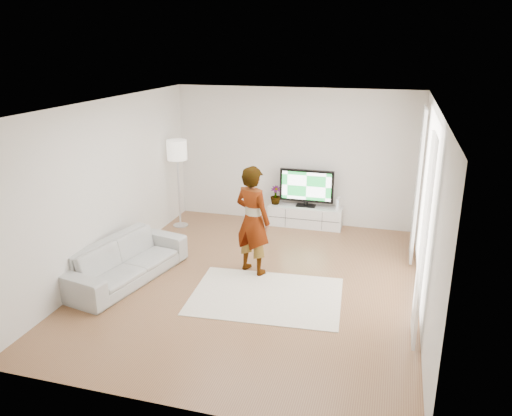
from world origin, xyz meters
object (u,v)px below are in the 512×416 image
(television, at_px, (307,187))
(floor_lamp, at_px, (177,154))
(media_console, at_px, (305,216))
(player, at_px, (253,220))
(rug, at_px, (266,296))
(sofa, at_px, (126,260))

(television, xyz_separation_m, floor_lamp, (-2.51, -0.72, 0.68))
(television, bearing_deg, media_console, -90.00)
(player, bearing_deg, media_console, -77.11)
(rug, distance_m, sofa, 2.34)
(player, bearing_deg, sofa, 46.66)
(player, distance_m, sofa, 2.14)
(player, distance_m, floor_lamp, 2.75)
(sofa, height_order, floor_lamp, floor_lamp)
(media_console, distance_m, player, 2.54)
(media_console, xyz_separation_m, sofa, (-2.33, -3.21, 0.11))
(media_console, bearing_deg, sofa, -125.93)
(television, distance_m, player, 2.47)
(media_console, distance_m, television, 0.63)
(player, relative_size, sofa, 0.81)
(media_console, xyz_separation_m, rug, (-0.01, -3.17, -0.21))
(rug, xyz_separation_m, player, (-0.43, 0.77, 0.91))
(rug, height_order, floor_lamp, floor_lamp)
(rug, distance_m, player, 1.26)
(media_console, xyz_separation_m, player, (-0.44, -2.40, 0.70))
(rug, relative_size, player, 1.24)
(media_console, bearing_deg, television, 90.00)
(television, height_order, player, player)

